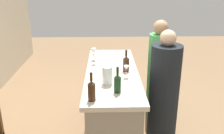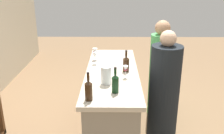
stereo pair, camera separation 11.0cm
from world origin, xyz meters
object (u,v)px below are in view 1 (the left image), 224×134
wine_bottle_second_left_dark_green (117,83)px  water_pitcher (107,75)px  wine_bottle_leftmost_amber_brown (92,90)px  wine_glass_near_center (94,56)px  wine_glass_near_right (94,52)px  person_left_guest (164,93)px  wine_bottle_center_amber_brown (126,63)px  wine_glass_near_left (126,69)px  person_center_guest (158,72)px

wine_bottle_second_left_dark_green → water_pitcher: bearing=24.4°
wine_bottle_leftmost_amber_brown → wine_bottle_second_left_dark_green: bearing=-56.2°
wine_glass_near_center → wine_glass_near_right: (0.17, 0.01, 0.00)m
wine_bottle_second_left_dark_green → water_pitcher: (0.22, 0.10, -0.00)m
person_left_guest → water_pitcher: bearing=29.8°
wine_glass_near_right → person_left_guest: person_left_guest is taller
wine_glass_near_center → person_left_guest: (-0.38, -0.89, -0.39)m
wine_bottle_center_amber_brown → water_pitcher: 0.45m
wine_glass_near_center → wine_bottle_center_amber_brown: bearing=-126.1°
wine_glass_near_center → person_left_guest: size_ratio=0.11×
wine_bottle_center_amber_brown → wine_glass_near_left: bearing=176.3°
wine_glass_near_left → water_pitcher: 0.29m
water_pitcher → person_center_guest: 1.36m
wine_glass_near_right → person_center_guest: (0.19, -0.98, -0.39)m
wine_glass_near_center → wine_glass_near_right: size_ratio=0.95×
wine_glass_near_center → person_center_guest: (0.36, -0.96, -0.38)m
wine_bottle_second_left_dark_green → wine_bottle_center_amber_brown: size_ratio=1.01×
wine_glass_near_left → person_center_guest: size_ratio=0.10×
water_pitcher → person_left_guest: bearing=-67.3°
wine_glass_near_center → water_pitcher: 0.71m
wine_glass_near_center → person_center_guest: person_center_guest is taller
wine_bottle_leftmost_amber_brown → wine_bottle_second_left_dark_green: size_ratio=1.03×
wine_bottle_center_amber_brown → wine_glass_near_right: 0.63m
wine_bottle_second_left_dark_green → person_center_guest: bearing=-28.6°
wine_bottle_leftmost_amber_brown → water_pitcher: size_ratio=1.42×
wine_bottle_leftmost_amber_brown → water_pitcher: (0.39, -0.16, -0.01)m
wine_bottle_center_amber_brown → person_left_guest: person_left_guest is taller
wine_bottle_second_left_dark_green → person_left_guest: bearing=-49.8°
wine_bottle_second_left_dark_green → person_left_guest: 0.90m
wine_glass_near_left → wine_glass_near_center: wine_glass_near_center is taller
water_pitcher → wine_bottle_center_amber_brown: bearing=-31.6°
person_left_guest → wine_glass_near_left: bearing=20.7°
wine_bottle_center_amber_brown → wine_glass_near_left: (-0.20, 0.01, -0.00)m
water_pitcher → wine_glass_near_center: bearing=14.0°
wine_bottle_center_amber_brown → water_pitcher: bearing=148.4°
wine_bottle_second_left_dark_green → wine_glass_near_center: bearing=16.7°
wine_bottle_leftmost_amber_brown → water_pitcher: 0.42m
person_center_guest → wine_glass_near_right: bearing=12.7°
wine_glass_near_center → wine_bottle_second_left_dark_green: bearing=-163.3°
wine_bottle_second_left_dark_green → person_left_guest: size_ratio=0.18×
wine_bottle_second_left_dark_green → wine_bottle_leftmost_amber_brown: bearing=123.8°
wine_bottle_leftmost_amber_brown → wine_bottle_center_amber_brown: 0.88m
wine_glass_near_right → water_pitcher: water_pitcher is taller
water_pitcher → wine_bottle_leftmost_amber_brown: bearing=158.5°
wine_bottle_center_amber_brown → person_center_guest: size_ratio=0.18×
wine_bottle_center_amber_brown → wine_glass_near_left: wine_bottle_center_amber_brown is taller
wine_bottle_center_amber_brown → wine_glass_near_center: bearing=53.9°
water_pitcher → person_left_guest: 0.87m
water_pitcher → person_center_guest: size_ratio=0.13×
water_pitcher → person_left_guest: person_left_guest is taller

